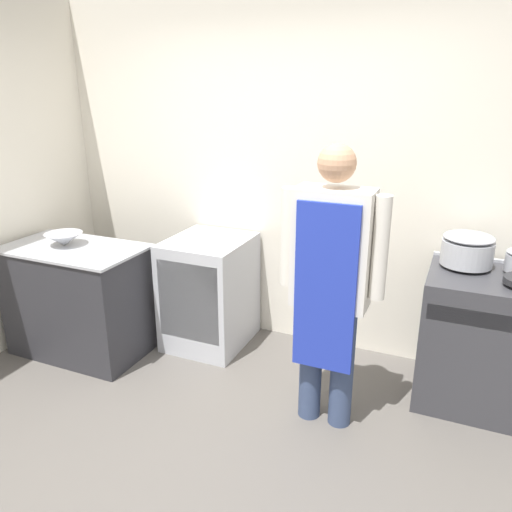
# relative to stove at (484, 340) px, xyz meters

# --- Properties ---
(ground_plane) EXTENTS (14.00, 14.00, 0.00)m
(ground_plane) POSITION_rel_stove_xyz_m (-1.51, -1.31, -0.44)
(ground_plane) COLOR #5B5651
(wall_back) EXTENTS (8.00, 0.05, 2.70)m
(wall_back) POSITION_rel_stove_xyz_m (-1.51, 0.40, 0.91)
(wall_back) COLOR silver
(wall_back) RESTS_ON ground_plane
(wall_left) EXTENTS (0.05, 8.00, 2.70)m
(wall_left) POSITION_rel_stove_xyz_m (-3.48, -0.31, 0.91)
(wall_left) COLOR silver
(wall_left) RESTS_ON ground_plane
(prep_counter) EXTENTS (1.06, 0.62, 0.86)m
(prep_counter) POSITION_rel_stove_xyz_m (-2.88, -0.52, -0.01)
(prep_counter) COLOR #2D2D33
(prep_counter) RESTS_ON ground_plane
(stove) EXTENTS (0.76, 0.64, 0.90)m
(stove) POSITION_rel_stove_xyz_m (0.00, 0.00, 0.00)
(stove) COLOR #38383D
(stove) RESTS_ON ground_plane
(fridge_unit) EXTENTS (0.60, 0.68, 0.88)m
(fridge_unit) POSITION_rel_stove_xyz_m (-2.02, 0.01, -0.00)
(fridge_unit) COLOR silver
(fridge_unit) RESTS_ON ground_plane
(person_cook) EXTENTS (0.62, 0.24, 1.72)m
(person_cook) POSITION_rel_stove_xyz_m (-0.88, -0.61, 0.53)
(person_cook) COLOR #38476B
(person_cook) RESTS_ON ground_plane
(mixing_bowl) EXTENTS (0.28, 0.28, 0.10)m
(mixing_bowl) POSITION_rel_stove_xyz_m (-2.96, -0.51, 0.46)
(mixing_bowl) COLOR #B2B5BC
(mixing_bowl) RESTS_ON prep_counter
(stock_pot) EXTENTS (0.32, 0.32, 0.21)m
(stock_pot) POSITION_rel_stove_xyz_m (-0.17, 0.11, 0.57)
(stock_pot) COLOR #B2B5BC
(stock_pot) RESTS_ON stove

